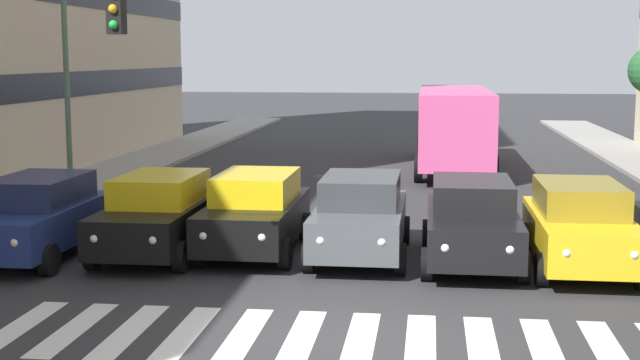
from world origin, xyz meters
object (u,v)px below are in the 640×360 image
(car_4, at_px, (255,212))
(car_5, at_px, (159,214))
(car_1, at_px, (579,225))
(car_2, at_px, (472,221))
(street_lamp_right, at_px, (77,34))
(car_6, at_px, (38,216))
(car_3, at_px, (360,216))
(bus_behind_traffic, at_px, (454,120))

(car_4, height_order, car_5, same)
(car_1, distance_m, car_5, 8.72)
(car_2, xyz_separation_m, street_lamp_right, (10.99, -6.56, 3.98))
(car_1, xyz_separation_m, car_6, (11.20, 0.38, 0.00))
(car_3, xyz_separation_m, car_6, (6.77, 0.89, 0.00))
(car_6, bearing_deg, car_3, -172.49)
(car_4, distance_m, street_lamp_right, 9.65)
(car_4, bearing_deg, bus_behind_traffic, -107.24)
(car_1, height_order, street_lamp_right, street_lamp_right)
(car_1, bearing_deg, car_3, -6.59)
(car_3, xyz_separation_m, car_5, (4.29, 0.35, 0.00))
(car_4, xyz_separation_m, car_6, (4.47, 1.05, 0.00))
(car_5, distance_m, bus_behind_traffic, 16.76)
(car_1, distance_m, bus_behind_traffic, 15.71)
(street_lamp_right, bearing_deg, car_4, 136.48)
(car_1, relative_size, car_5, 1.00)
(car_1, relative_size, car_4, 1.00)
(car_1, height_order, car_5, same)
(car_6, height_order, bus_behind_traffic, bus_behind_traffic)
(car_2, relative_size, street_lamp_right, 0.56)
(car_2, distance_m, car_4, 4.64)
(car_2, relative_size, car_3, 1.00)
(car_4, bearing_deg, street_lamp_right, -43.52)
(car_3, height_order, bus_behind_traffic, bus_behind_traffic)
(car_1, bearing_deg, car_2, -4.42)
(car_2, distance_m, street_lamp_right, 13.40)
(car_1, relative_size, car_3, 1.00)
(car_5, height_order, bus_behind_traffic, bus_behind_traffic)
(car_1, bearing_deg, car_5, -1.07)
(car_5, bearing_deg, car_6, 12.34)
(car_1, distance_m, car_2, 2.12)
(car_1, bearing_deg, bus_behind_traffic, -82.25)
(car_5, bearing_deg, bus_behind_traffic, -113.24)
(bus_behind_traffic, bearing_deg, car_2, 90.00)
(bus_behind_traffic, bearing_deg, car_5, 66.76)
(car_4, relative_size, bus_behind_traffic, 0.42)
(street_lamp_right, bearing_deg, bus_behind_traffic, -141.26)
(car_1, xyz_separation_m, bus_behind_traffic, (2.12, -15.54, 0.97))
(car_3, relative_size, street_lamp_right, 0.56)
(car_2, xyz_separation_m, car_4, (4.61, -0.51, 0.00))
(car_3, bearing_deg, street_lamp_right, -35.62)
(car_2, distance_m, car_3, 2.34)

